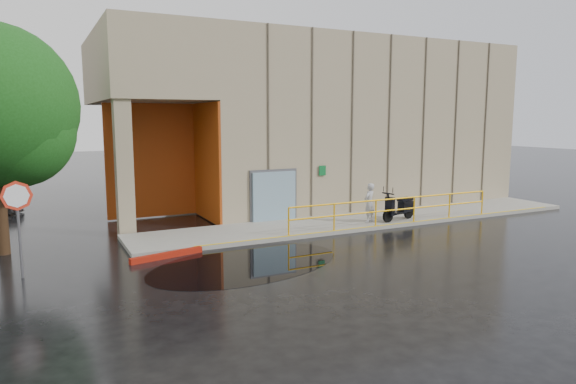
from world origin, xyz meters
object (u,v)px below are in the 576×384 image
at_px(scooter, 399,200).
at_px(stop_sign, 17,208).
at_px(person, 369,203).
at_px(red_curb, 167,255).

height_order(scooter, stop_sign, stop_sign).
relative_size(person, red_curb, 0.66).
distance_m(stop_sign, red_curb, 4.41).
bearing_deg(red_curb, person, 8.41).
bearing_deg(scooter, person, 155.82).
distance_m(person, scooter, 1.33).
xyz_separation_m(person, stop_sign, (-12.49, -1.54, 1.00)).
bearing_deg(stop_sign, red_curb, 19.75).
bearing_deg(scooter, red_curb, 172.78).
distance_m(scooter, red_curb, 9.89).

